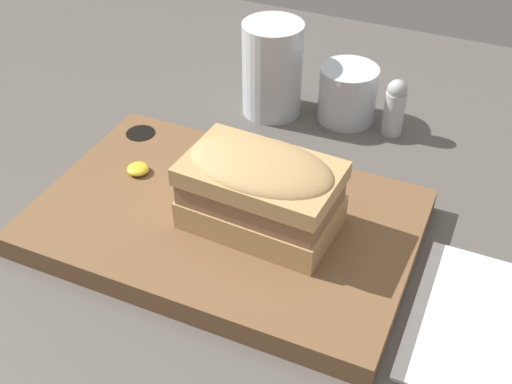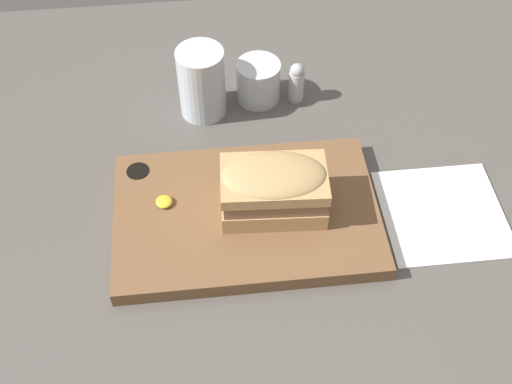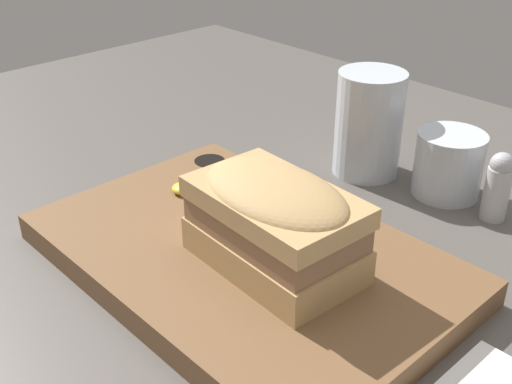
{
  "view_description": "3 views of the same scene",
  "coord_description": "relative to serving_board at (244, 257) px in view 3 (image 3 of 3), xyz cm",
  "views": [
    {
      "loc": [
        15.14,
        -45.15,
        48.56
      ],
      "look_at": [
        -4.06,
        -1.62,
        10.07
      ],
      "focal_mm": 45.0,
      "sensor_mm": 36.0,
      "label": 1
    },
    {
      "loc": [
        -12.97,
        -57.73,
        80.2
      ],
      "look_at": [
        -6.99,
        -1.58,
        10.52
      ],
      "focal_mm": 45.0,
      "sensor_mm": 36.0,
      "label": 2
    },
    {
      "loc": [
        28.68,
        -33.32,
        37.69
      ],
      "look_at": [
        -7.22,
        0.58,
        10.6
      ],
      "focal_mm": 45.0,
      "sensor_mm": 36.0,
      "label": 3
    }
  ],
  "objects": [
    {
      "name": "sandwich",
      "position": [
        4.15,
        -0.57,
        5.97
      ],
      "size": [
        15.65,
        10.07,
        8.61
      ],
      "rotation": [
        0.0,
        0.0,
        -0.06
      ],
      "color": "tan",
      "rests_on": "serving_board"
    },
    {
      "name": "mustard_dollop",
      "position": [
        -11.94,
        2.24,
        1.83
      ],
      "size": [
        2.5,
        2.5,
        1.0
      ],
      "color": "yellow",
      "rests_on": "serving_board"
    },
    {
      "name": "wine_glass",
      "position": [
        4.87,
        26.85,
        2.18
      ],
      "size": [
        7.66,
        7.66,
        7.41
      ],
      "color": "silver",
      "rests_on": "dining_table"
    },
    {
      "name": "salt_shaker",
      "position": [
        11.43,
        25.79,
        2.59
      ],
      "size": [
        2.68,
        2.68,
        7.69
      ],
      "color": "silver",
      "rests_on": "dining_table"
    },
    {
      "name": "dining_table",
      "position": [
        8.41,
        -0.09,
        -2.34
      ],
      "size": [
        161.91,
        115.41,
        2.0
      ],
      "color": "#56514C",
      "rests_on": "ground"
    },
    {
      "name": "serving_board",
      "position": [
        0.0,
        0.0,
        0.0
      ],
      "size": [
        39.28,
        25.6,
        2.74
      ],
      "color": "brown",
      "rests_on": "dining_table"
    },
    {
      "name": "water_glass",
      "position": [
        -4.95,
        24.65,
        4.11
      ],
      "size": [
        7.99,
        7.99,
        12.58
      ],
      "color": "silver",
      "rests_on": "dining_table"
    }
  ]
}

